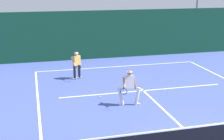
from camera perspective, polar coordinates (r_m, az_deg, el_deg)
court_line_baseline_far at (r=20.21m, az=1.03°, el=0.64°), size 10.25×0.10×0.01m
court_line_service at (r=15.80m, az=5.69°, el=-3.73°), size 8.36×0.10×0.01m
court_line_centre at (r=13.31m, az=9.94°, el=-7.66°), size 0.10×6.40×0.01m
tennis_net at (r=10.56m, az=17.27°, el=-11.63°), size 11.23×0.09×1.06m
player_near at (r=13.67m, az=3.12°, el=-2.94°), size 1.04×0.88×1.58m
player_far at (r=17.55m, az=-6.38°, el=1.04°), size 0.61×0.91×1.52m
tennis_ball at (r=14.77m, az=-2.16°, el=-4.92°), size 0.07×0.07×0.07m
back_fence_windscreen at (r=22.25m, az=-0.67°, el=6.45°), size 21.92×0.12×3.36m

